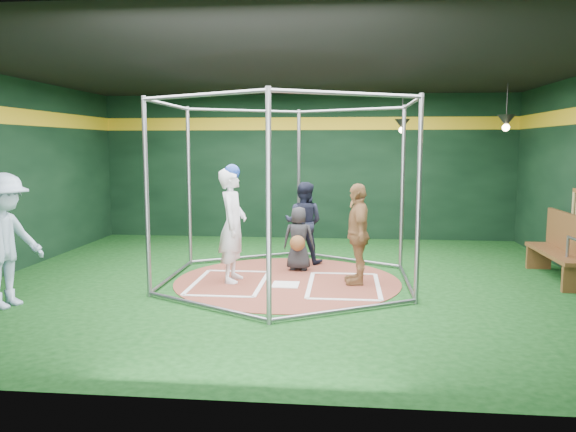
# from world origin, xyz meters

# --- Properties ---
(room_shell) EXTENTS (10.10, 9.10, 3.53)m
(room_shell) POSITION_xyz_m (0.00, 0.01, 1.75)
(room_shell) COLOR black
(room_shell) RESTS_ON ground
(clay_disc) EXTENTS (3.80, 3.80, 0.01)m
(clay_disc) POSITION_xyz_m (0.00, 0.00, 0.01)
(clay_disc) COLOR brown
(clay_disc) RESTS_ON ground
(home_plate) EXTENTS (0.43, 0.43, 0.01)m
(home_plate) POSITION_xyz_m (0.00, -0.30, 0.02)
(home_plate) COLOR white
(home_plate) RESTS_ON clay_disc
(batter_box_left) EXTENTS (1.17, 1.77, 0.01)m
(batter_box_left) POSITION_xyz_m (-0.95, -0.25, 0.02)
(batter_box_left) COLOR white
(batter_box_left) RESTS_ON clay_disc
(batter_box_right) EXTENTS (1.17, 1.77, 0.01)m
(batter_box_right) POSITION_xyz_m (0.95, -0.25, 0.02)
(batter_box_right) COLOR white
(batter_box_right) RESTS_ON clay_disc
(batting_cage) EXTENTS (4.05, 4.67, 3.00)m
(batting_cage) POSITION_xyz_m (-0.00, -0.00, 1.50)
(batting_cage) COLOR gray
(batting_cage) RESTS_ON ground
(pendant_lamp_near) EXTENTS (0.34, 0.34, 0.90)m
(pendant_lamp_near) POSITION_xyz_m (2.20, 3.60, 2.74)
(pendant_lamp_near) COLOR black
(pendant_lamp_near) RESTS_ON room_shell
(pendant_lamp_far) EXTENTS (0.34, 0.34, 0.90)m
(pendant_lamp_far) POSITION_xyz_m (4.00, 2.00, 2.74)
(pendant_lamp_far) COLOR black
(pendant_lamp_far) RESTS_ON room_shell
(batter_figure) EXTENTS (0.47, 0.70, 1.96)m
(batter_figure) POSITION_xyz_m (-0.91, -0.11, 0.98)
(batter_figure) COLOR silver
(batter_figure) RESTS_ON clay_disc
(visitor_leopard) EXTENTS (0.49, 1.00, 1.66)m
(visitor_leopard) POSITION_xyz_m (1.16, -0.05, 0.84)
(visitor_leopard) COLOR tan
(visitor_leopard) RESTS_ON clay_disc
(catcher_figure) EXTENTS (0.58, 0.58, 1.17)m
(catcher_figure) POSITION_xyz_m (0.12, 0.83, 0.59)
(catcher_figure) COLOR black
(catcher_figure) RESTS_ON clay_disc
(umpire) EXTENTS (0.86, 0.73, 1.57)m
(umpire) POSITION_xyz_m (0.16, 1.49, 0.80)
(umpire) COLOR black
(umpire) RESTS_ON clay_disc
(bystander_blue) EXTENTS (1.04, 1.38, 1.90)m
(bystander_blue) POSITION_xyz_m (-3.81, -1.88, 0.95)
(bystander_blue) COLOR #A4BED9
(bystander_blue) RESTS_ON ground
(dugout_bench) EXTENTS (0.45, 1.95, 1.14)m
(dugout_bench) POSITION_xyz_m (4.64, 0.58, 0.58)
(dugout_bench) COLOR brown
(dugout_bench) RESTS_ON ground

